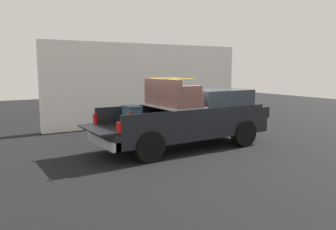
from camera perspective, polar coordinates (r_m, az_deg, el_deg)
ground_plane at (r=10.86m, az=2.70°, el=-5.52°), size 40.00×40.00×0.00m
pickup_truck at (r=10.88m, az=4.27°, el=-0.32°), size 6.05×2.06×2.23m
building_facade at (r=15.47m, az=-3.11°, el=5.28°), size 9.66×0.36×3.60m
trash_can at (r=14.77m, az=3.78°, el=0.05°), size 0.60×0.60×0.98m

